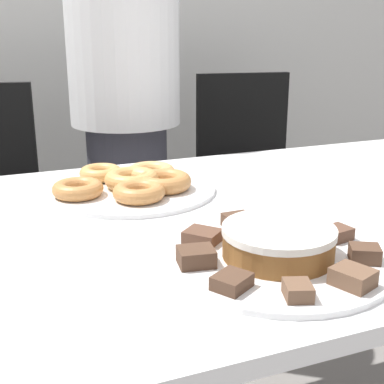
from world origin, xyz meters
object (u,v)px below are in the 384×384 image
person_standing (126,111)px  frosted_cake (278,242)px  office_chair_right (252,193)px  plate_cake (277,259)px  plate_donuts (132,189)px

person_standing → frosted_cake: bearing=-92.1°
office_chair_right → plate_cake: 1.33m
plate_cake → plate_donuts: (-0.12, 0.47, 0.00)m
office_chair_right → plate_donuts: (-0.70, -0.69, 0.29)m
office_chair_right → plate_donuts: size_ratio=2.33×
plate_donuts → office_chair_right: bearing=44.8°
plate_cake → plate_donuts: size_ratio=0.94×
person_standing → plate_cake: (-0.04, -1.10, -0.08)m
plate_donuts → frosted_cake: size_ratio=2.11×
person_standing → office_chair_right: size_ratio=1.71×
plate_cake → frosted_cake: size_ratio=1.99×
office_chair_right → frosted_cake: size_ratio=4.90×
plate_cake → person_standing: bearing=87.9°
person_standing → plate_cake: person_standing is taller
person_standing → plate_donuts: bearing=-104.0°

